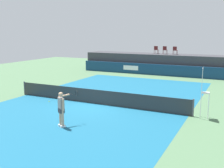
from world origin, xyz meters
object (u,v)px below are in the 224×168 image
object	(u,v)px
spectator_chair_center	(175,50)
tennis_player	(62,108)
tennis_ball	(49,101)
net_post_near	(25,88)
umpire_chair	(203,90)
net_post_far	(193,108)
spectator_chair_left	(165,50)
spectator_chair_far_left	(156,49)

from	to	relation	value
spectator_chair_center	tennis_player	size ratio (longest dim) A/B	0.50
tennis_ball	spectator_chair_center	bearing A→B (deg)	74.07
tennis_player	net_post_near	bearing A→B (deg)	146.17
umpire_chair	tennis_player	world-z (taller)	umpire_chair
umpire_chair	tennis_ball	size ratio (longest dim) A/B	40.59
spectator_chair_center	net_post_far	size ratio (longest dim) A/B	0.89
net_post_far	tennis_player	bearing A→B (deg)	-140.67
tennis_player	umpire_chair	bearing A→B (deg)	36.91
spectator_chair_center	net_post_near	size ratio (longest dim) A/B	0.89
spectator_chair_left	spectator_chair_center	distance (m)	1.19
spectator_chair_center	spectator_chair_far_left	bearing A→B (deg)	177.78
tennis_player	spectator_chair_far_left	bearing A→B (deg)	93.69
net_post_near	tennis_player	distance (m)	8.22
net_post_far	tennis_ball	world-z (taller)	net_post_far
umpire_chair	net_post_near	distance (m)	12.93
net_post_near	tennis_player	xyz separation A→B (m)	(6.82, -4.57, 0.46)
spectator_chair_left	umpire_chair	xyz separation A→B (m)	(6.34, -15.46, -1.11)
spectator_chair_far_left	umpire_chair	xyz separation A→B (m)	(7.36, -15.42, -1.11)
tennis_ball	umpire_chair	bearing A→B (deg)	5.66
spectator_chair_left	tennis_ball	world-z (taller)	spectator_chair_left
spectator_chair_center	net_post_far	xyz separation A→B (m)	(4.66, -15.32, -2.19)
umpire_chair	tennis_ball	bearing A→B (deg)	-174.34
spectator_chair_far_left	tennis_player	bearing A→B (deg)	-86.31
net_post_far	tennis_ball	xyz separation A→B (m)	(-9.32, -0.99, -0.46)
umpire_chair	tennis_ball	world-z (taller)	umpire_chair
net_post_far	tennis_ball	size ratio (longest dim) A/B	14.71
spectator_chair_center	tennis_player	world-z (taller)	spectator_chair_center
spectator_chair_far_left	spectator_chair_left	world-z (taller)	same
tennis_player	spectator_chair_center	bearing A→B (deg)	87.37
spectator_chair_center	tennis_ball	bearing A→B (deg)	-105.93
spectator_chair_far_left	tennis_player	world-z (taller)	spectator_chair_far_left
spectator_chair_left	net_post_far	world-z (taller)	spectator_chair_left
net_post_near	tennis_ball	distance (m)	3.27
umpire_chair	tennis_ball	xyz separation A→B (m)	(-9.81, -0.97, -1.55)
spectator_chair_far_left	tennis_player	xyz separation A→B (m)	(1.29, -19.98, -1.73)
net_post_far	spectator_chair_far_left	bearing A→B (deg)	114.02
umpire_chair	tennis_player	xyz separation A→B (m)	(-6.07, -4.56, -0.63)
spectator_chair_left	umpire_chair	world-z (taller)	spectator_chair_left
spectator_chair_center	tennis_ball	world-z (taller)	spectator_chair_center
umpire_chair	net_post_near	size ratio (longest dim) A/B	2.76
spectator_chair_far_left	net_post_near	size ratio (longest dim) A/B	0.89
net_post_far	tennis_player	size ratio (longest dim) A/B	0.56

